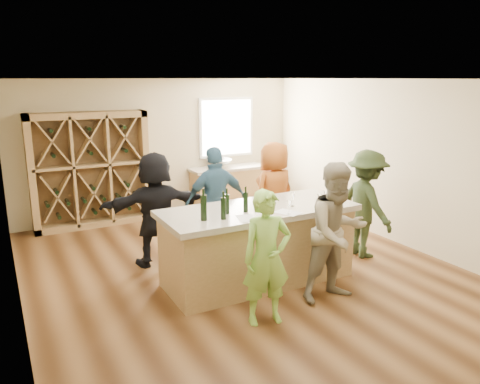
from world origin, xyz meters
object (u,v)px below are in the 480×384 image
person_near_left (267,258)px  person_far_left (156,209)px  sink (220,163)px  wine_bottle_b (223,208)px  wine_bottle_c (227,204)px  wine_bottle_a (204,208)px  tasting_counter_base (258,247)px  wine_rack (90,170)px  person_near_right (337,233)px  person_far_right (274,194)px  person_server (366,204)px  wine_bottle_e (246,202)px  person_far_mid (216,202)px

person_near_left → person_far_left: person_far_left is taller
sink → wine_bottle_b: (-1.83, -3.92, 0.21)m
wine_bottle_c → person_far_left: (-0.53, 1.36, -0.33)m
wine_bottle_a → wine_bottle_c: 0.40m
wine_bottle_a → sink: bearing=61.8°
tasting_counter_base → person_far_left: person_far_left is taller
tasting_counter_base → person_far_left: size_ratio=1.48×
wine_rack → tasting_counter_base: size_ratio=0.85×
wine_bottle_b → person_near_left: size_ratio=0.18×
sink → person_near_right: (-0.56, -4.61, -0.11)m
tasting_counter_base → wine_bottle_c: wine_bottle_c is taller
tasting_counter_base → person_near_left: 1.19m
person_near_right → person_far_right: 2.19m
person_near_left → person_server: bearing=34.0°
wine_bottle_a → tasting_counter_base: bearing=11.9°
wine_bottle_b → person_far_left: 1.64m
wine_rack → person_far_left: bearing=-78.8°
wine_rack → sink: (2.70, -0.07, -0.09)m
person_server → person_near_right: bearing=130.6°
wine_rack → wine_bottle_b: size_ratio=7.83×
tasting_counter_base → wine_bottle_b: wine_bottle_b is taller
sink → wine_bottle_e: (-1.42, -3.76, 0.20)m
person_far_right → person_far_left: person_far_right is taller
wine_bottle_c → person_near_right: 1.46m
wine_bottle_e → person_near_left: 1.05m
person_far_right → wine_bottle_b: bearing=27.6°
wine_rack → wine_bottle_c: size_ratio=8.33×
wine_rack → person_far_right: size_ratio=1.23×
person_near_right → person_far_right: size_ratio=1.02×
wine_bottle_a → wine_rack: bearing=99.2°
person_near_right → person_far_left: size_ratio=1.03×
tasting_counter_base → wine_bottle_b: (-0.67, -0.27, 0.72)m
wine_bottle_e → person_server: bearing=3.6°
wine_bottle_e → wine_bottle_c: bearing=173.1°
tasting_counter_base → person_far_mid: size_ratio=1.46×
person_server → sink: bearing=18.6°
sink → person_far_right: person_far_right is taller
wine_bottle_e → person_far_left: 1.64m
tasting_counter_base → wine_bottle_b: size_ratio=9.25×
person_near_right → person_far_right: bearing=80.1°
tasting_counter_base → person_near_right: (0.60, -0.95, 0.40)m
wine_bottle_a → person_far_left: bearing=95.9°
wine_bottle_a → person_near_left: bearing=-64.5°
tasting_counter_base → wine_bottle_e: wine_bottle_e is taller
wine_bottle_a → person_far_left: size_ratio=0.18×
person_far_mid → person_far_right: person_far_right is taller
wine_rack → person_near_left: 4.89m
person_far_mid → sink: bearing=-112.5°
wine_bottle_b → wine_bottle_e: 0.44m
wine_rack → person_far_left: size_ratio=1.25×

